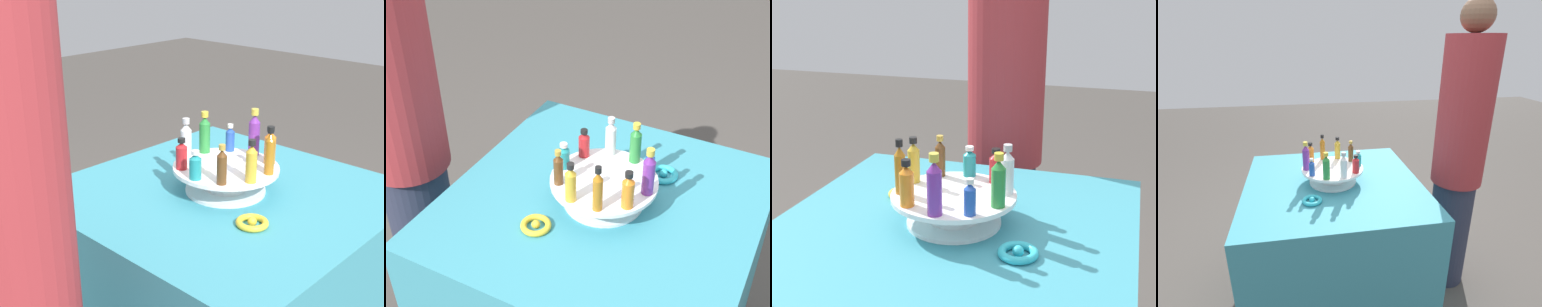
# 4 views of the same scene
# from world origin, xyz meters

# --- Properties ---
(ground_plane) EXTENTS (12.00, 12.00, 0.00)m
(ground_plane) POSITION_xyz_m (0.00, 0.00, 0.00)
(ground_plane) COLOR #4C4742
(party_table) EXTENTS (0.92, 0.92, 0.79)m
(party_table) POSITION_xyz_m (0.00, 0.00, 0.39)
(party_table) COLOR teal
(party_table) RESTS_ON ground_plane
(display_stand) EXTENTS (0.32, 0.32, 0.08)m
(display_stand) POSITION_xyz_m (0.00, 0.00, 0.84)
(display_stand) COLOR white
(display_stand) RESTS_ON party_table
(bottle_orange) EXTENTS (0.03, 0.03, 0.12)m
(bottle_orange) POSITION_xyz_m (-0.08, -0.11, 0.93)
(bottle_orange) COLOR orange
(bottle_orange) RESTS_ON display_stand
(bottle_purple) EXTENTS (0.04, 0.04, 0.15)m
(bottle_purple) POSITION_xyz_m (-0.00, -0.14, 0.94)
(bottle_purple) COLOR #702D93
(bottle_purple) RESTS_ON display_stand
(bottle_blue) EXTENTS (0.03, 0.03, 0.09)m
(bottle_blue) POSITION_xyz_m (0.08, -0.11, 0.91)
(bottle_blue) COLOR #234CAD
(bottle_blue) RESTS_ON display_stand
(bottle_green) EXTENTS (0.03, 0.03, 0.14)m
(bottle_green) POSITION_xyz_m (0.13, -0.04, 0.93)
(bottle_green) COLOR #288438
(bottle_green) RESTS_ON display_stand
(bottle_clear) EXTENTS (0.03, 0.03, 0.13)m
(bottle_clear) POSITION_xyz_m (0.13, 0.04, 0.93)
(bottle_clear) COLOR silver
(bottle_clear) RESTS_ON display_stand
(bottle_red) EXTENTS (0.03, 0.03, 0.10)m
(bottle_red) POSITION_xyz_m (0.08, 0.11, 0.92)
(bottle_red) COLOR #B21E23
(bottle_red) RESTS_ON display_stand
(bottle_teal) EXTENTS (0.04, 0.04, 0.09)m
(bottle_teal) POSITION_xyz_m (0.00, 0.14, 0.91)
(bottle_teal) COLOR teal
(bottle_teal) RESTS_ON display_stand
(bottle_brown) EXTENTS (0.03, 0.03, 0.12)m
(bottle_brown) POSITION_xyz_m (-0.08, 0.11, 0.93)
(bottle_brown) COLOR brown
(bottle_brown) RESTS_ON display_stand
(bottle_gold) EXTENTS (0.03, 0.03, 0.13)m
(bottle_gold) POSITION_xyz_m (-0.13, 0.04, 0.93)
(bottle_gold) COLOR gold
(bottle_gold) RESTS_ON display_stand
(bottle_amber) EXTENTS (0.03, 0.03, 0.14)m
(bottle_amber) POSITION_xyz_m (-0.13, -0.04, 0.94)
(bottle_amber) COLOR #AD6B19
(bottle_amber) RESTS_ON display_stand
(ribbon_bow_gold) EXTENTS (0.09, 0.09, 0.03)m
(ribbon_bow_gold) POSITION_xyz_m (-0.20, 0.12, 0.80)
(ribbon_bow_gold) COLOR gold
(ribbon_bow_gold) RESTS_ON party_table
(ribbon_bow_teal) EXTENTS (0.09, 0.09, 0.03)m
(ribbon_bow_teal) POSITION_xyz_m (0.20, -0.12, 0.80)
(ribbon_bow_teal) COLOR #2DB7CC
(ribbon_bow_teal) RESTS_ON party_table
(person_figure) EXTENTS (0.29, 0.29, 1.70)m
(person_figure) POSITION_xyz_m (-0.04, 0.74, 0.86)
(person_figure) COLOR #282D42
(person_figure) RESTS_ON ground_plane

